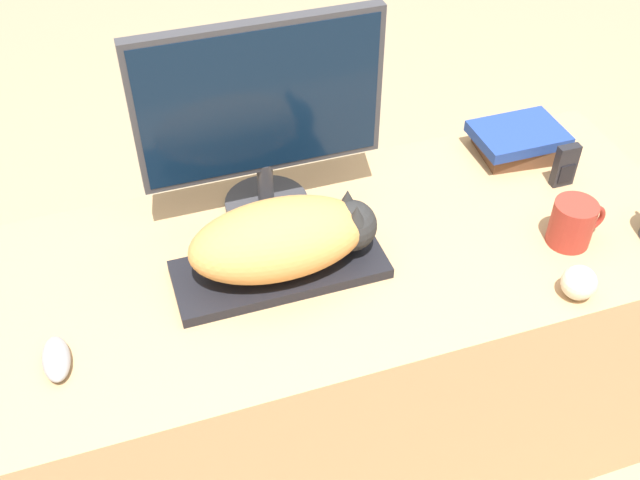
% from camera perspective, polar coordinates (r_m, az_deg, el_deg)
% --- Properties ---
extents(desk, '(1.50, 0.64, 0.73)m').
position_cam_1_polar(desk, '(1.87, 2.51, -8.85)').
color(desk, tan).
rests_on(desk, ground_plane).
extents(keyboard, '(0.43, 0.17, 0.02)m').
position_cam_1_polar(keyboard, '(1.54, -3.07, -2.26)').
color(keyboard, black).
rests_on(keyboard, desk).
extents(cat, '(0.39, 0.19, 0.15)m').
position_cam_1_polar(cat, '(1.48, -2.53, 0.22)').
color(cat, '#D18C47').
rests_on(cat, keyboard).
extents(monitor, '(0.52, 0.19, 0.45)m').
position_cam_1_polar(monitor, '(1.56, -4.51, 9.89)').
color(monitor, '#333338').
rests_on(monitor, desk).
extents(computer_mouse, '(0.05, 0.11, 0.04)m').
position_cam_1_polar(computer_mouse, '(1.45, -19.46, -8.53)').
color(computer_mouse, gray).
rests_on(computer_mouse, desk).
extents(coffee_mug, '(0.13, 0.09, 0.10)m').
position_cam_1_polar(coffee_mug, '(1.67, 18.72, 1.24)').
color(coffee_mug, '#9E2D23').
rests_on(coffee_mug, desk).
extents(baseball, '(0.07, 0.07, 0.07)m').
position_cam_1_polar(baseball, '(1.56, 19.13, -3.09)').
color(baseball, beige).
rests_on(baseball, desk).
extents(phone, '(0.05, 0.02, 0.11)m').
position_cam_1_polar(phone, '(1.83, 18.18, 5.40)').
color(phone, black).
rests_on(phone, desk).
extents(book_stack, '(0.21, 0.16, 0.07)m').
position_cam_1_polar(book_stack, '(1.91, 14.72, 7.34)').
color(book_stack, brown).
rests_on(book_stack, desk).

